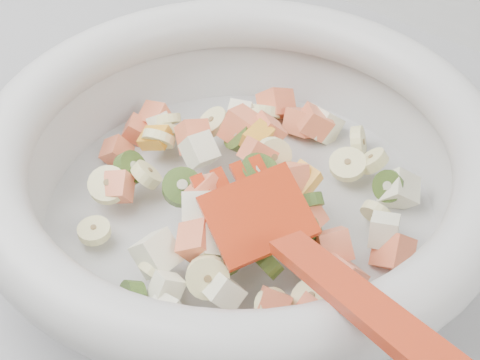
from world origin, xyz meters
The scene contains 1 object.
mixing_bowl centered at (0.04, 1.40, 0.95)m, with size 0.44×0.36×0.15m.
Camera 1 is at (0.28, 1.11, 1.29)m, focal length 55.00 mm.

